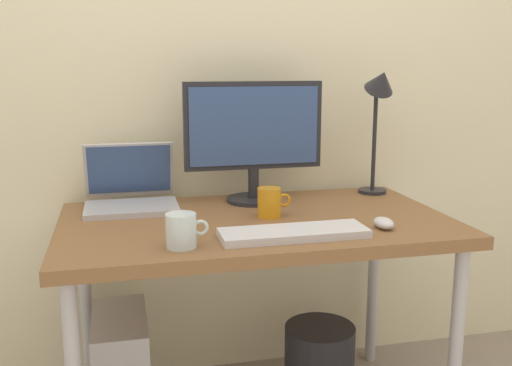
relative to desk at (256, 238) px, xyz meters
name	(u,v)px	position (x,y,z in m)	size (l,w,h in m)	color
back_wall	(230,50)	(0.00, 0.43, 0.62)	(4.40, 0.04, 2.60)	beige
desk	(256,238)	(0.00, 0.00, 0.00)	(1.28, 0.74, 0.75)	brown
monitor	(254,134)	(0.05, 0.24, 0.32)	(0.51, 0.20, 0.44)	#232328
laptop	(131,191)	(-0.40, 0.26, 0.12)	(0.32, 0.28, 0.22)	#B2B2B7
desk_lamp	(379,102)	(0.54, 0.24, 0.43)	(0.11, 0.16, 0.50)	#232328
keyboard	(294,233)	(0.06, -0.23, 0.08)	(0.44, 0.14, 0.02)	silver
mouse	(384,223)	(0.36, -0.21, 0.08)	(0.06, 0.09, 0.03)	silver
coffee_mug	(270,202)	(0.05, 0.01, 0.12)	(0.11, 0.08, 0.10)	orange
glass_cup	(182,230)	(-0.27, -0.25, 0.12)	(0.12, 0.09, 0.10)	silver
wastebasket	(319,364)	(0.26, 0.06, -0.53)	(0.26, 0.26, 0.30)	#232328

